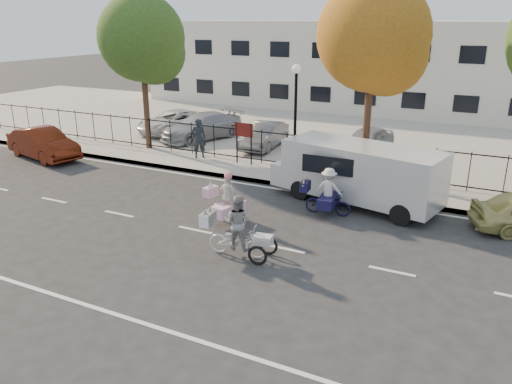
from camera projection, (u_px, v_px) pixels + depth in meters
The scene contains 21 objects.
ground at pixel (195, 230), 15.36m from camera, with size 120.00×120.00×0.00m, color #333334.
road_markings at pixel (195, 230), 15.36m from camera, with size 60.00×9.52×0.01m, color silver, non-canonical shape.
curb at pixel (265, 182), 19.61m from camera, with size 60.00×0.10×0.15m, color #A8A399.
sidewalk at pixel (276, 175), 20.50m from camera, with size 60.00×2.20×0.15m, color #A8A399.
parking_lot at pixel (341, 133), 28.03m from camera, with size 60.00×15.60×0.15m, color #A8A399.
iron_fence at pixel (287, 150), 21.16m from camera, with size 58.00×0.06×1.50m, color black, non-canonical shape.
building at pixel (385, 65), 35.53m from camera, with size 34.00×10.00×6.00m, color silver.
lamppost at pixel (296, 99), 19.88m from camera, with size 0.36×0.36×4.33m.
street_sign at pixel (244, 135), 21.42m from camera, with size 0.85×0.06×1.80m.
zebra_trike at pixel (238, 233), 13.49m from camera, with size 2.05×0.88×1.75m.
unicorn_bike at pixel (228, 204), 15.70m from camera, with size 1.72×1.23×1.70m.
bull_bike at pixel (328, 196), 16.41m from camera, with size 1.73×1.19×1.59m.
white_van at pixel (358, 172), 17.19m from camera, with size 6.27×3.14×2.10m.
red_sedan at pixel (43, 144), 23.02m from camera, with size 1.47×4.22×1.39m, color #571909.
pedestrian at pixel (199, 138), 22.51m from camera, with size 0.65×0.43×1.78m, color black.
lot_car_a at pixel (202, 126), 26.07m from camera, with size 1.88×4.63×1.34m, color #A2A4A9.
lot_car_b at pixel (174, 122), 27.62m from camera, with size 2.01×4.36×1.21m, color silver.
lot_car_c at pixel (264, 135), 24.33m from camera, with size 1.30×3.72×1.22m, color #505258.
lot_car_d at pixel (366, 141), 23.06m from camera, with size 1.51×3.74×1.27m, color #979A9E.
tree_west at pixel (145, 42), 22.93m from camera, with size 3.99×3.99×7.32m.
tree_mid at pixel (377, 41), 18.37m from camera, with size 4.19×4.19×7.69m.
Camera 1 is at (7.92, -11.83, 6.17)m, focal length 35.00 mm.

